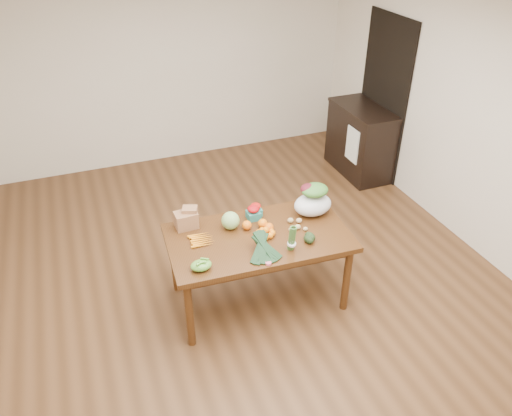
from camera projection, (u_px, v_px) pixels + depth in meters
name	position (u px, v px, depth m)	size (l,w,h in m)	color
floor	(249.00, 279.00, 5.09)	(6.00, 6.00, 0.00)	brown
room_walls	(247.00, 162.00, 4.36)	(5.02, 6.02, 2.70)	silver
dining_table	(258.00, 268.00, 4.65)	(1.62, 0.90, 0.75)	#462810
doorway_dark	(383.00, 98.00, 6.52)	(0.02, 1.00, 2.10)	black
cabinet	(360.00, 141.00, 6.78)	(0.52, 1.02, 0.94)	black
dish_towel	(352.00, 145.00, 6.48)	(0.02, 0.28, 0.45)	white
paper_bag	(186.00, 219.00, 4.51)	(0.27, 0.22, 0.19)	#9E6847
cabbage	(231.00, 221.00, 4.50)	(0.17, 0.17, 0.17)	#A6C974
strawberry_basket_a	(253.00, 214.00, 4.65)	(0.12, 0.12, 0.11)	#B60C11
strawberry_basket_b	(256.00, 210.00, 4.71)	(0.11, 0.11, 0.10)	red
orange_a	(247.00, 225.00, 4.51)	(0.09, 0.09, 0.09)	orange
orange_b	(263.00, 223.00, 4.54)	(0.09, 0.09, 0.09)	orange
orange_c	(269.00, 227.00, 4.48)	(0.09, 0.09, 0.09)	orange
mandarin_cluster	(266.00, 231.00, 4.43)	(0.18, 0.18, 0.09)	#FFA90F
carrots	(202.00, 240.00, 4.38)	(0.22, 0.22, 0.03)	orange
snap_pea_bag	(201.00, 265.00, 4.04)	(0.18, 0.13, 0.08)	#68B33C
kale_bunch	(265.00, 249.00, 4.15)	(0.32, 0.40, 0.16)	black
asparagus_bundle	(292.00, 238.00, 4.21)	(0.08, 0.08, 0.25)	#467C39
potato_a	(291.00, 230.00, 4.50)	(0.04, 0.04, 0.04)	tan
potato_b	(298.00, 227.00, 4.52)	(0.06, 0.05, 0.05)	tan
potato_c	(299.00, 221.00, 4.61)	(0.06, 0.05, 0.05)	tan
potato_d	(290.00, 220.00, 4.61)	(0.06, 0.05, 0.05)	tan
potato_e	(305.00, 229.00, 4.51)	(0.04, 0.04, 0.04)	#DABC7E
avocado_a	(308.00, 239.00, 4.34)	(0.07, 0.10, 0.07)	black
avocado_b	(310.00, 237.00, 4.37)	(0.07, 0.11, 0.07)	black
salad_bag	(313.00, 201.00, 4.67)	(0.37, 0.28, 0.28)	white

